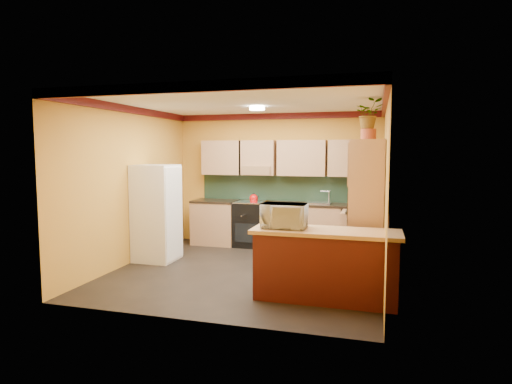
# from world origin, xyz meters

# --- Properties ---
(room_shell) EXTENTS (4.24, 4.24, 2.72)m
(room_shell) POSITION_xyz_m (0.02, 0.28, 2.09)
(room_shell) COLOR black
(room_shell) RESTS_ON ground
(base_cabinets_back) EXTENTS (3.65, 0.60, 0.88)m
(base_cabinets_back) POSITION_xyz_m (0.13, 1.80, 0.44)
(base_cabinets_back) COLOR tan
(base_cabinets_back) RESTS_ON ground
(countertop_back) EXTENTS (3.65, 0.62, 0.04)m
(countertop_back) POSITION_xyz_m (0.13, 1.80, 0.90)
(countertop_back) COLOR black
(countertop_back) RESTS_ON base_cabinets_back
(stove) EXTENTS (0.58, 0.58, 0.91)m
(stove) POSITION_xyz_m (-0.49, 1.80, 0.46)
(stove) COLOR black
(stove) RESTS_ON ground
(kettle) EXTENTS (0.20, 0.20, 0.18)m
(kettle) POSITION_xyz_m (-0.39, 1.75, 1.00)
(kettle) COLOR #BD0E0C
(kettle) RESTS_ON stove
(sink) EXTENTS (0.48, 0.40, 0.03)m
(sink) POSITION_xyz_m (0.91, 1.80, 0.94)
(sink) COLOR silver
(sink) RESTS_ON countertop_back
(base_cabinets_right) EXTENTS (0.60, 0.80, 0.88)m
(base_cabinets_right) POSITION_xyz_m (1.80, 1.17, 0.44)
(base_cabinets_right) COLOR tan
(base_cabinets_right) RESTS_ON ground
(countertop_right) EXTENTS (0.62, 0.80, 0.04)m
(countertop_right) POSITION_xyz_m (1.80, 1.17, 0.90)
(countertop_right) COLOR black
(countertop_right) RESTS_ON base_cabinets_right
(fridge) EXTENTS (0.68, 0.66, 1.70)m
(fridge) POSITION_xyz_m (-1.75, 0.25, 0.85)
(fridge) COLOR white
(fridge) RESTS_ON ground
(pantry) EXTENTS (0.48, 0.90, 2.10)m
(pantry) POSITION_xyz_m (1.85, -0.04, 1.05)
(pantry) COLOR tan
(pantry) RESTS_ON ground
(fern_pot) EXTENTS (0.22, 0.22, 0.16)m
(fern_pot) POSITION_xyz_m (1.85, 0.01, 2.18)
(fern_pot) COLOR #9A4125
(fern_pot) RESTS_ON pantry
(fern) EXTENTS (0.44, 0.40, 0.43)m
(fern) POSITION_xyz_m (1.85, 0.01, 2.47)
(fern) COLOR tan
(fern) RESTS_ON fern_pot
(breakfast_bar) EXTENTS (1.80, 0.55, 0.88)m
(breakfast_bar) POSITION_xyz_m (1.37, -1.00, 0.44)
(breakfast_bar) COLOR #4C1112
(breakfast_bar) RESTS_ON ground
(bar_top) EXTENTS (1.90, 0.65, 0.05)m
(bar_top) POSITION_xyz_m (1.37, -1.00, 0.91)
(bar_top) COLOR tan
(bar_top) RESTS_ON breakfast_bar
(microwave) EXTENTS (0.58, 0.39, 0.32)m
(microwave) POSITION_xyz_m (0.82, -1.00, 1.09)
(microwave) COLOR white
(microwave) RESTS_ON bar_top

